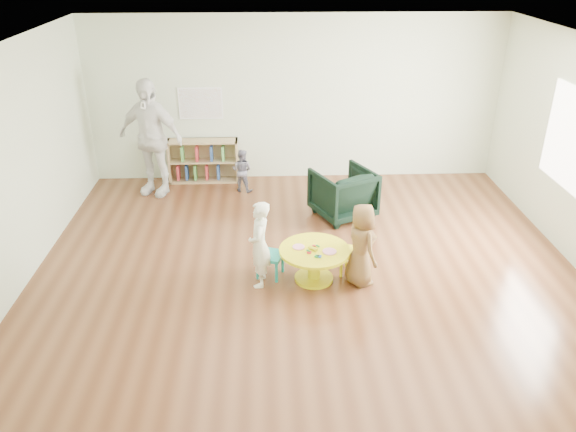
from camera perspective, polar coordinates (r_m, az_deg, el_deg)
The scene contains 11 objects.
room at distance 6.72m, azimuth 2.15°, elevation 9.39°, with size 7.10×7.00×2.80m.
activity_table at distance 6.95m, azimuth 2.69°, elevation -4.35°, with size 0.87×0.87×0.48m.
kid_chair_left at distance 7.04m, azimuth -2.18°, elevation -3.81°, with size 0.40×0.40×0.58m.
kid_chair_right at distance 7.10m, azimuth 7.11°, elevation -3.68°, with size 0.42×0.42×0.60m.
bookshelf at distance 9.96m, azimuth -8.63°, elevation 5.57°, with size 1.20×0.30×0.75m.
alphabet_poster at distance 9.78m, azimuth -8.87°, elevation 11.23°, with size 0.74×0.01×0.54m.
armchair at distance 8.57m, azimuth 5.61°, elevation 2.31°, with size 0.81×0.83×0.76m, color black.
child_left at distance 6.76m, azimuth -2.90°, elevation -2.90°, with size 0.40×0.26×1.10m, color white.
child_right at distance 6.84m, azimuth 7.46°, elevation -2.93°, with size 0.52×0.34×1.06m, color #C68716.
toddler at distance 9.46m, azimuth -4.70°, elevation 4.64°, with size 0.35×0.28×0.73m, color #18173B.
adult_caretaker at distance 9.43m, azimuth -13.81°, elevation 7.75°, with size 1.13×0.47×1.92m, color white.
Camera 1 is at (-0.49, -6.40, 3.85)m, focal length 35.00 mm.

